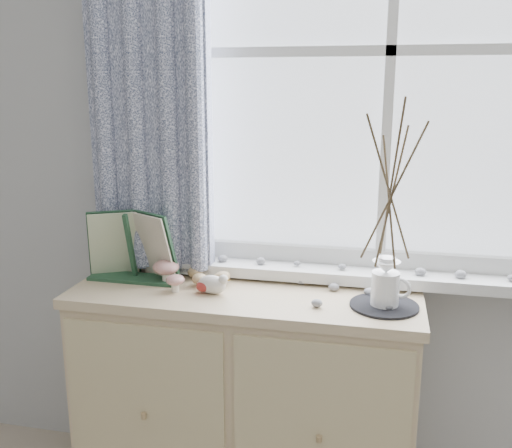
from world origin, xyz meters
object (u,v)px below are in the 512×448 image
(twig_pitcher, at_px, (391,189))
(sideboard, at_px, (245,401))
(botanical_book, at_px, (129,247))
(toadstool_cluster, at_px, (168,271))

(twig_pitcher, bearing_deg, sideboard, -163.13)
(botanical_book, xyz_separation_m, toadstool_cluster, (0.15, -0.00, -0.08))
(sideboard, relative_size, toadstool_cluster, 8.03)
(sideboard, distance_m, toadstool_cluster, 0.55)
(botanical_book, bearing_deg, sideboard, 1.57)
(botanical_book, height_order, twig_pitcher, twig_pitcher)
(botanical_book, distance_m, twig_pitcher, 0.93)
(botanical_book, bearing_deg, twig_pitcher, -1.97)
(sideboard, xyz_separation_m, botanical_book, (-0.42, -0.01, 0.56))
(sideboard, distance_m, twig_pitcher, 0.94)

